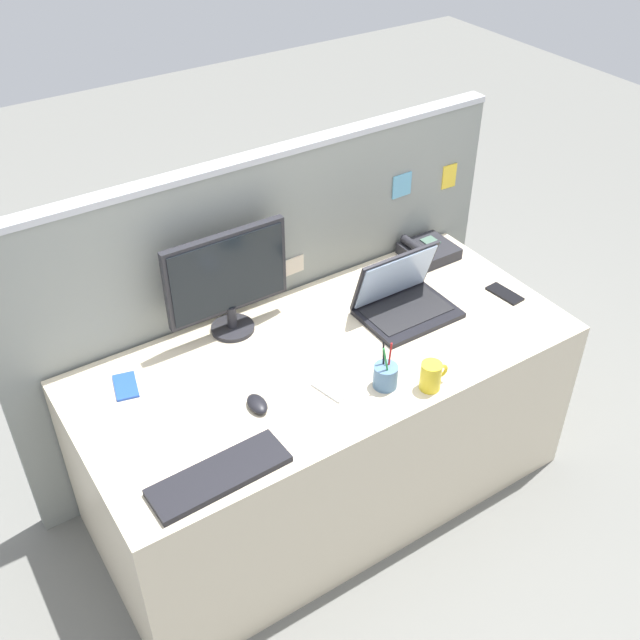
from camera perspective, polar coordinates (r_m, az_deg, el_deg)
name	(u,v)px	position (r m, az deg, el deg)	size (l,w,h in m)	color
ground_plane	(327,487)	(3.25, 0.49, -12.47)	(10.00, 10.00, 0.00)	slate
desk	(327,425)	(2.98, 0.53, -7.93)	(1.83, 0.83, 0.73)	beige
cubicle_divider	(266,305)	(3.08, -4.12, 1.14)	(2.11, 0.08, 1.33)	gray
desktop_monitor	(227,278)	(2.73, -6.99, 3.15)	(0.47, 0.16, 0.41)	#232328
laptop	(403,298)	(2.92, 6.25, 1.65)	(0.36, 0.27, 0.25)	black
desk_phone	(428,250)	(3.27, 8.11, 5.21)	(0.21, 0.20, 0.09)	#232328
keyboard_main	(220,475)	(2.32, -7.58, -11.52)	(0.43, 0.14, 0.02)	black
computer_mouse_right_hand	(257,404)	(2.52, -4.75, -6.32)	(0.06, 0.10, 0.03)	black
pen_cup	(385,376)	(2.58, 4.95, -4.20)	(0.08, 0.08, 0.18)	#4C7093
cell_phone_blue_case	(126,386)	(2.68, -14.42, -4.84)	(0.08, 0.13, 0.01)	blue
cell_phone_black_slab	(505,294)	(3.11, 13.74, 1.94)	(0.07, 0.15, 0.01)	black
cell_phone_white_slab	(332,388)	(2.58, 0.89, -5.17)	(0.07, 0.13, 0.01)	silver
coffee_mug	(431,376)	(2.59, 8.38, -4.18)	(0.11, 0.07, 0.10)	yellow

